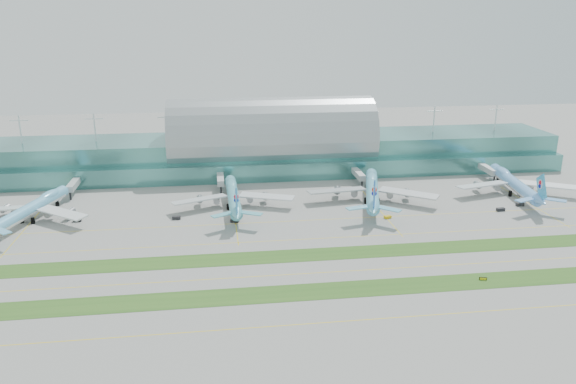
{
  "coord_description": "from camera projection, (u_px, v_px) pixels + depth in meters",
  "views": [
    {
      "loc": [
        -33.67,
        -194.34,
        88.26
      ],
      "look_at": [
        0.0,
        55.0,
        9.0
      ],
      "focal_mm": 35.0,
      "sensor_mm": 36.0,
      "label": 1
    }
  ],
  "objects": [
    {
      "name": "airliner_c",
      "position": [
        372.0,
        189.0,
        277.68
      ],
      "size": [
        62.44,
        72.17,
        20.18
      ],
      "rotation": [
        0.0,
        0.0,
        -0.26
      ],
      "color": "#64BEDC",
      "rests_on": "ground"
    },
    {
      "name": "taxiline_a",
      "position": [
        334.0,
        322.0,
        169.14
      ],
      "size": [
        420.0,
        0.35,
        0.01
      ],
      "primitive_type": "cube",
      "color": "yellow",
      "rests_on": "ground"
    },
    {
      "name": "grass_strip_near",
      "position": [
        321.0,
        291.0,
        188.03
      ],
      "size": [
        420.0,
        12.0,
        0.08
      ],
      "primitive_type": "cube",
      "color": "#2D591E",
      "rests_on": "ground"
    },
    {
      "name": "gse_c",
      "position": [
        176.0,
        218.0,
        254.28
      ],
      "size": [
        3.77,
        2.02,
        1.38
      ],
      "primitive_type": "cube",
      "rotation": [
        0.0,
        0.0,
        -0.03
      ],
      "color": "black",
      "rests_on": "ground"
    },
    {
      "name": "terminal",
      "position": [
        271.0,
        147.0,
        331.97
      ],
      "size": [
        340.0,
        69.1,
        36.0
      ],
      "color": "#3D7A75",
      "rests_on": "ground"
    },
    {
      "name": "taxiway_sign_east",
      "position": [
        483.0,
        279.0,
        195.76
      ],
      "size": [
        2.58,
        0.99,
        1.11
      ],
      "rotation": [
        0.0,
        0.0,
        -0.28
      ],
      "color": "black",
      "rests_on": "ground"
    },
    {
      "name": "airliner_b",
      "position": [
        233.0,
        195.0,
        269.74
      ],
      "size": [
        59.29,
        67.19,
        18.52
      ],
      "rotation": [
        0.0,
        0.0,
        0.01
      ],
      "color": "#5BBAC9",
      "rests_on": "ground"
    },
    {
      "name": "taxiline_b",
      "position": [
        314.0,
        273.0,
        201.27
      ],
      "size": [
        420.0,
        0.35,
        0.01
      ],
      "primitive_type": "cube",
      "color": "yellow",
      "rests_on": "ground"
    },
    {
      "name": "gse_d",
      "position": [
        235.0,
        221.0,
        250.64
      ],
      "size": [
        4.15,
        2.89,
        1.47
      ],
      "primitive_type": "cube",
      "rotation": [
        0.0,
        0.0,
        -0.3
      ],
      "color": "black",
      "rests_on": "ground"
    },
    {
      "name": "gse_e",
      "position": [
        388.0,
        217.0,
        255.55
      ],
      "size": [
        3.59,
        2.65,
        1.2
      ],
      "primitive_type": "cube",
      "rotation": [
        0.0,
        0.0,
        0.31
      ],
      "color": "#E0B00D",
      "rests_on": "ground"
    },
    {
      "name": "airliner_a",
      "position": [
        31.0,
        208.0,
        251.65
      ],
      "size": [
        57.26,
        66.31,
        18.63
      ],
      "rotation": [
        0.0,
        0.0,
        -0.28
      ],
      "color": "#66B8E2",
      "rests_on": "ground"
    },
    {
      "name": "gse_g",
      "position": [
        501.0,
        209.0,
        265.12
      ],
      "size": [
        4.06,
        2.21,
        1.49
      ],
      "primitive_type": "cube",
      "rotation": [
        0.0,
        0.0,
        0.12
      ],
      "color": "black",
      "rests_on": "ground"
    },
    {
      "name": "gse_f",
      "position": [
        371.0,
        204.0,
        273.31
      ],
      "size": [
        3.43,
        2.11,
        1.52
      ],
      "primitive_type": "cube",
      "rotation": [
        0.0,
        0.0,
        0.09
      ],
      "color": "black",
      "rests_on": "ground"
    },
    {
      "name": "taxiline_c",
      "position": [
        300.0,
        239.0,
        231.52
      ],
      "size": [
        420.0,
        0.35,
        0.01
      ],
      "primitive_type": "cube",
      "color": "yellow",
      "rests_on": "ground"
    },
    {
      "name": "gse_b",
      "position": [
        77.0,
        220.0,
        251.59
      ],
      "size": [
        3.42,
        1.96,
        1.46
      ],
      "primitive_type": "cube",
      "rotation": [
        0.0,
        0.0,
        0.02
      ],
      "color": "black",
      "rests_on": "ground"
    },
    {
      "name": "gse_h",
      "position": [
        520.0,
        204.0,
        272.11
      ],
      "size": [
        3.58,
        2.01,
        1.59
      ],
      "primitive_type": "cube",
      "rotation": [
        0.0,
        0.0,
        -0.01
      ],
      "color": "black",
      "rests_on": "ground"
    },
    {
      "name": "taxiline_d",
      "position": [
        292.0,
        221.0,
        252.32
      ],
      "size": [
        420.0,
        0.35,
        0.01
      ],
      "primitive_type": "cube",
      "color": "yellow",
      "rests_on": "ground"
    },
    {
      "name": "ground",
      "position": [
        307.0,
        257.0,
        214.51
      ],
      "size": [
        700.0,
        700.0,
        0.0
      ],
      "primitive_type": "plane",
      "color": "gray",
      "rests_on": "ground"
    },
    {
      "name": "grass_strip_far",
      "position": [
        306.0,
        255.0,
        216.39
      ],
      "size": [
        420.0,
        12.0,
        0.08
      ],
      "primitive_type": "cube",
      "color": "#2D591E",
      "rests_on": "ground"
    },
    {
      "name": "airliner_d",
      "position": [
        514.0,
        182.0,
        289.19
      ],
      "size": [
        62.26,
        71.25,
        19.64
      ],
      "rotation": [
        0.0,
        0.0,
        -0.14
      ],
      "color": "#6DACF0",
      "rests_on": "ground"
    }
  ]
}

